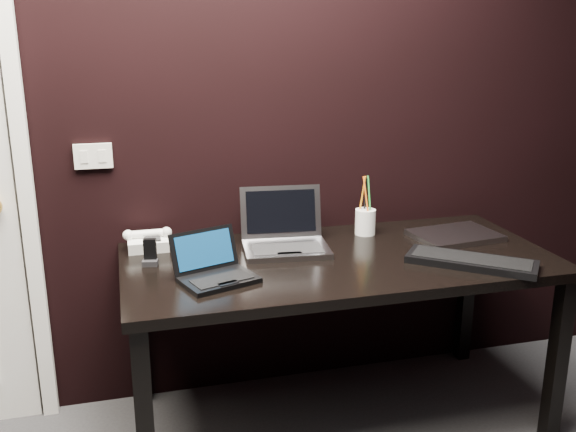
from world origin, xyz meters
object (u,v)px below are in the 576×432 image
object	(u,v)px
closed_laptop	(455,235)
pen_cup	(365,221)
desk	(339,275)
ext_keyboard	(471,261)
netbook	(215,271)
mobile_phone	(150,255)
silver_laptop	(285,238)
desk_phone	(148,241)

from	to	relation	value
closed_laptop	pen_cup	world-z (taller)	pen_cup
desk	ext_keyboard	distance (m)	0.52
pen_cup	desk	bearing A→B (deg)	-129.77
pen_cup	netbook	bearing A→B (deg)	-153.15
desk	mobile_phone	distance (m)	0.75
netbook	mobile_phone	world-z (taller)	netbook
desk	pen_cup	world-z (taller)	pen_cup
ext_keyboard	desk	bearing A→B (deg)	154.27
silver_laptop	pen_cup	world-z (taller)	pen_cup
closed_laptop	pen_cup	size ratio (longest dim) A/B	1.46
netbook	desk_phone	xyz separation A→B (m)	(-0.21, 0.41, 0.00)
silver_laptop	desk	bearing A→B (deg)	-38.64
desk	ext_keyboard	world-z (taller)	ext_keyboard
ext_keyboard	netbook	bearing A→B (deg)	173.85
netbook	desk_phone	distance (m)	0.46
desk	pen_cup	xyz separation A→B (m)	(0.21, 0.25, 0.14)
pen_cup	desk_phone	bearing A→B (deg)	177.52
desk_phone	pen_cup	bearing A→B (deg)	-2.48
netbook	mobile_phone	bearing A→B (deg)	134.43
closed_laptop	mobile_phone	world-z (taller)	mobile_phone
desk	desk_phone	size ratio (longest dim) A/B	8.56
desk	netbook	distance (m)	0.54
closed_laptop	desk_phone	xyz separation A→B (m)	(-1.29, 0.20, 0.02)
silver_laptop	mobile_phone	size ratio (longest dim) A/B	3.68
closed_laptop	desk_phone	size ratio (longest dim) A/B	1.93
desk_phone	mobile_phone	world-z (taller)	mobile_phone
ext_keyboard	mobile_phone	xyz separation A→B (m)	(-1.19, 0.33, 0.02)
desk	desk_phone	xyz separation A→B (m)	(-0.73, 0.29, 0.11)
mobile_phone	pen_cup	size ratio (longest dim) A/B	0.38
silver_laptop	mobile_phone	distance (m)	0.55
desk_phone	mobile_phone	distance (m)	0.19
silver_laptop	desk_phone	distance (m)	0.56
closed_laptop	mobile_phone	size ratio (longest dim) A/B	3.79
netbook	pen_cup	distance (m)	0.81
ext_keyboard	desk_phone	distance (m)	1.29
silver_laptop	ext_keyboard	bearing A→B (deg)	-29.82
desk	mobile_phone	size ratio (longest dim) A/B	16.79
desk	silver_laptop	size ratio (longest dim) A/B	4.56
silver_laptop	mobile_phone	xyz separation A→B (m)	(-0.55, -0.04, -0.01)
netbook	ext_keyboard	distance (m)	0.98
desk	desk_phone	bearing A→B (deg)	158.29
desk_phone	pen_cup	xyz separation A→B (m)	(0.94, -0.04, 0.03)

